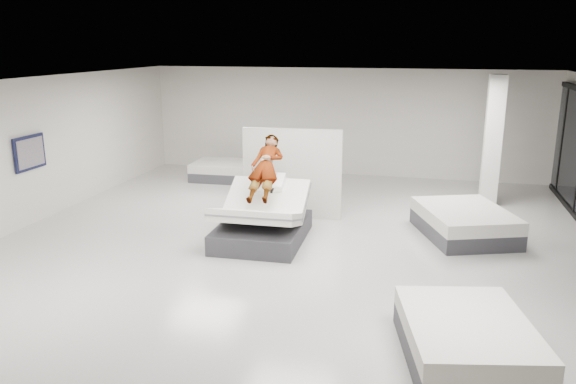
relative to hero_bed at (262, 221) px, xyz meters
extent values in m
plane|color=#BAB7AF|center=(0.69, -0.59, -0.42)|extent=(14.00, 14.00, 0.00)
plane|color=black|center=(0.69, -0.59, 2.78)|extent=(14.00, 14.00, 0.00)
cube|color=beige|center=(0.69, 6.41, 1.18)|extent=(12.00, 0.04, 3.20)
cube|color=beige|center=(-5.31, -0.59, 1.18)|extent=(0.04, 14.00, 3.20)
cube|color=#343438|center=(0.00, 0.00, -0.23)|extent=(1.72, 2.26, 0.39)
cube|color=white|center=(-0.01, 0.43, 0.34)|extent=(1.69, 1.14, 0.74)
cube|color=slate|center=(-0.01, 0.43, 0.34)|extent=(1.71, 1.06, 0.57)
cube|color=white|center=(0.01, -0.49, 0.24)|extent=(1.69, 1.18, 0.54)
cube|color=slate|center=(0.01, -0.49, 0.24)|extent=(1.71, 1.14, 0.34)
cube|color=white|center=(-0.02, 0.63, 0.67)|extent=(0.62, 0.48, 0.35)
imported|color=slate|center=(-0.01, 0.30, 0.88)|extent=(0.67, 1.42, 1.61)
cube|color=black|center=(0.22, -0.04, 0.66)|extent=(0.05, 0.14, 0.08)
cube|color=silver|center=(0.19, 1.74, 0.61)|extent=(2.27, 0.26, 2.06)
cube|color=#343438|center=(4.00, 1.30, -0.26)|extent=(2.26, 2.58, 0.32)
cube|color=white|center=(4.00, 1.30, 0.04)|extent=(2.26, 2.58, 0.27)
cube|color=#343438|center=(3.78, -3.65, -0.27)|extent=(1.91, 2.30, 0.30)
cube|color=white|center=(3.78, -3.65, 0.01)|extent=(1.91, 2.30, 0.25)
cube|color=#343438|center=(-2.58, 4.88, -0.28)|extent=(1.92, 1.47, 0.28)
cube|color=white|center=(-2.58, 4.88, -0.02)|extent=(1.92, 1.47, 0.23)
cube|color=white|center=(4.69, 3.91, 1.18)|extent=(0.40, 0.40, 3.20)
cube|color=black|center=(-5.25, -0.09, 1.18)|extent=(0.05, 0.95, 0.75)
cube|color=#8E765F|center=(-5.22, -0.09, 1.18)|extent=(0.02, 0.82, 0.62)
cube|color=black|center=(6.59, 5.41, 1.03)|extent=(0.09, 0.08, 2.80)
camera|label=1|loc=(3.15, -10.38, 3.49)|focal=35.00mm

